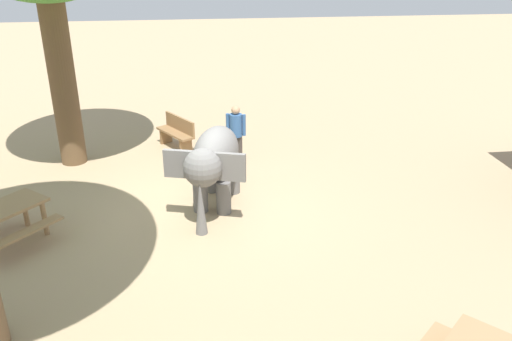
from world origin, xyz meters
The scene contains 5 objects.
ground_plane centered at (0.00, 0.00, 0.00)m, with size 60.00×60.00×0.00m, color tan.
elephant centered at (-0.18, 0.25, 1.09)m, with size 2.48×1.79×1.71m.
person_handler centered at (-2.38, 0.92, 0.95)m, with size 0.32×0.49×1.62m.
wooden_bench centered at (-3.89, -0.61, 0.47)m, with size 1.39×1.09×0.88m.
picnic_table_near centered at (0.85, -3.78, 0.59)m, with size 2.10×2.10×0.78m.
Camera 1 is at (10.07, -0.12, 5.39)m, focal length 36.67 mm.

